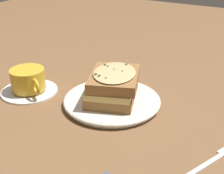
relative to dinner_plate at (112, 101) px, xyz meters
The scene contains 5 objects.
ground_plane 0.03m from the dinner_plate, 158.70° to the right, with size 2.40×2.40×0.00m, color brown.
dinner_plate is the anchor object (origin of this frame).
sandwich 0.04m from the dinner_plate, 151.38° to the right, with size 0.15×0.17×0.07m.
teacup_with_saucer 0.22m from the dinner_plate, 13.55° to the left, with size 0.14×0.14×0.06m.
fork 0.27m from the dinner_plate, 166.26° to the left, with size 0.08×0.16×0.00m.
Camera 1 is at (-0.29, 0.56, 0.36)m, focal length 50.00 mm.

